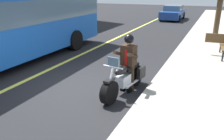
% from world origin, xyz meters
% --- Properties ---
extents(ground_plane, '(80.00, 80.00, 0.00)m').
position_xyz_m(ground_plane, '(0.00, 0.00, 0.00)').
color(ground_plane, black).
extents(lane_center_stripe, '(60.00, 0.16, 0.01)m').
position_xyz_m(lane_center_stripe, '(0.00, -2.00, 0.01)').
color(lane_center_stripe, '#E5DB4C').
rests_on(lane_center_stripe, ground_plane).
extents(motorcycle_main, '(2.22, 0.79, 1.26)m').
position_xyz_m(motorcycle_main, '(-0.25, 1.41, 0.45)').
color(motorcycle_main, black).
rests_on(motorcycle_main, ground_plane).
extents(rider_main, '(0.68, 0.61, 1.74)m').
position_xyz_m(rider_main, '(-0.44, 1.44, 1.04)').
color(rider_main, black).
rests_on(rider_main, ground_plane).
extents(bus_near, '(11.05, 2.70, 3.30)m').
position_xyz_m(bus_near, '(-0.76, -3.93, 1.87)').
color(bus_near, blue).
rests_on(bus_near, ground_plane).
extents(car_silver, '(4.60, 1.92, 1.40)m').
position_xyz_m(car_silver, '(-18.33, -0.48, 0.69)').
color(car_silver, navy).
rests_on(car_silver, ground_plane).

